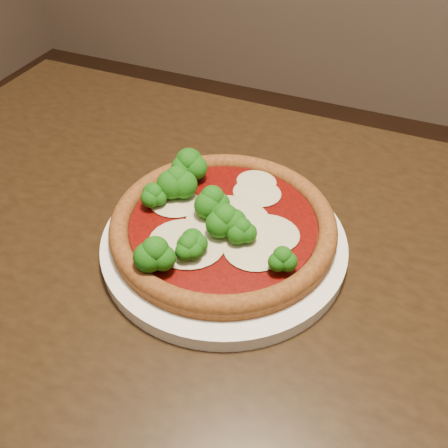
% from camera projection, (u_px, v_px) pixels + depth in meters
% --- Properties ---
extents(dining_table, '(1.20, 0.78, 0.75)m').
position_uv_depth(dining_table, '(260.00, 341.00, 0.62)').
color(dining_table, black).
rests_on(dining_table, floor).
extents(plate, '(0.29, 0.29, 0.02)m').
position_uv_depth(plate, '(224.00, 243.00, 0.59)').
color(plate, white).
rests_on(plate, dining_table).
extents(pizza, '(0.27, 0.27, 0.06)m').
position_uv_depth(pizza, '(218.00, 221.00, 0.58)').
color(pizza, brown).
rests_on(pizza, plate).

